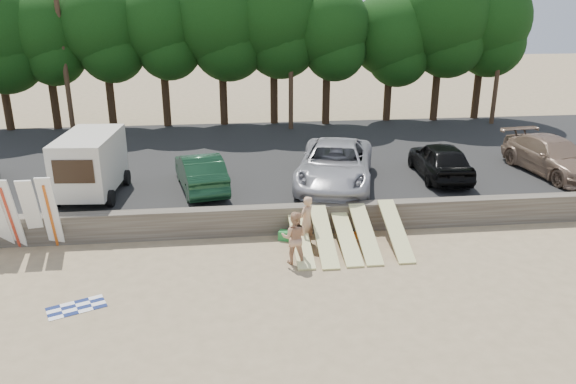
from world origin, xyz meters
name	(u,v)px	position (x,y,z in m)	size (l,w,h in m)	color
ground	(287,272)	(0.00, 0.00, 0.00)	(120.00, 120.00, 0.00)	tan
seawall	(278,219)	(0.00, 3.00, 0.50)	(44.00, 0.50, 1.00)	#6B6356
parking_lot	(263,163)	(0.00, 10.50, 0.35)	(44.00, 14.50, 0.70)	#282828
treeline	(251,22)	(-0.05, 17.51, 6.45)	(32.97, 5.92, 9.05)	#382616
utility_poles	(291,43)	(2.00, 16.00, 5.43)	(25.80, 0.26, 9.00)	#473321
box_trailer	(90,162)	(-6.80, 5.73, 2.03)	(2.37, 3.87, 2.37)	beige
car_1	(201,172)	(-2.74, 6.00, 1.42)	(1.52, 4.37, 1.44)	#153921
car_2	(335,164)	(2.59, 5.91, 1.56)	(2.84, 6.16, 1.71)	#AAA9AF
car_3	(440,160)	(7.12, 6.38, 1.46)	(1.80, 4.48, 1.53)	black
car_4	(553,156)	(12.07, 6.34, 1.46)	(2.13, 5.25, 1.52)	#876B55
surfboard_upright_2	(10,214)	(-8.73, 2.53, 1.27)	(0.50, 0.06, 2.60)	white
surfboard_upright_3	(32,213)	(-8.08, 2.60, 1.25)	(0.50, 0.06, 2.60)	white
surfboard_upright_4	(50,212)	(-7.48, 2.55, 1.28)	(0.50, 0.06, 2.60)	white
surfboard_low_0	(301,239)	(0.61, 1.46, 0.40)	(0.56, 3.00, 0.07)	#EAE693
surfboard_low_1	(324,236)	(1.36, 1.35, 0.53)	(0.56, 3.00, 0.07)	#EAE693
surfboard_low_2	(346,237)	(2.13, 1.46, 0.40)	(0.56, 3.00, 0.07)	#EAE693
surfboard_low_3	(365,233)	(2.76, 1.45, 0.52)	(0.56, 3.00, 0.07)	#EAE693
surfboard_low_4	(396,230)	(3.81, 1.47, 0.57)	(0.56, 3.00, 0.07)	#EAE693
beachgoer_a	(306,221)	(0.86, 1.92, 0.86)	(0.62, 0.41, 1.71)	tan
beachgoer_b	(294,238)	(0.29, 0.61, 0.86)	(0.83, 0.65, 1.71)	tan
cooler	(285,235)	(0.18, 2.36, 0.16)	(0.38, 0.30, 0.32)	green
gear_bag	(360,235)	(2.77, 2.23, 0.11)	(0.30, 0.25, 0.22)	orange
beach_towel	(76,307)	(-5.89, -1.39, 0.01)	(1.50, 1.50, 0.00)	white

